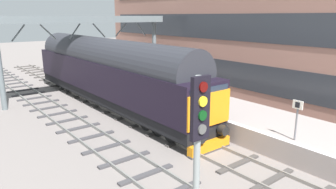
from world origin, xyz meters
TOP-DOWN VIEW (x-y plane):
  - ground_plane at (0.00, 0.00)m, footprint 140.00×140.00m
  - track_main at (0.00, 0.00)m, footprint 2.50×60.00m
  - track_adjacent_west at (-3.56, 0.00)m, footprint 2.50×60.00m
  - station_platform at (3.60, 0.00)m, footprint 4.00×44.00m
  - station_building at (11.19, 4.64)m, footprint 5.89×32.46m
  - diesel_locomotive at (0.00, 7.35)m, footprint 2.74×19.89m
  - signal_post_near at (-5.76, -7.60)m, footprint 0.44×0.22m
  - platform_number_sign at (2.06, -5.43)m, footprint 0.10×0.44m
  - waiting_passenger at (3.46, 1.91)m, footprint 0.38×0.51m
  - overhead_footbridge at (0.27, 10.77)m, footprint 12.86×2.00m

SIDE VIEW (x-z plane):
  - ground_plane at x=0.00m, z-range 0.00..0.00m
  - track_main at x=0.00m, z-range -0.02..0.13m
  - track_adjacent_west at x=-3.56m, z-range -0.02..0.13m
  - station_platform at x=3.60m, z-range 0.00..1.01m
  - waiting_passenger at x=3.46m, z-range 1.17..2.81m
  - platform_number_sign at x=2.06m, z-range 1.30..3.04m
  - diesel_locomotive at x=0.00m, z-range 0.15..4.83m
  - signal_post_near at x=-5.76m, z-range 0.75..5.78m
  - station_building at x=11.19m, z-range 0.00..10.30m
  - overhead_footbridge at x=0.27m, z-range 2.50..8.63m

